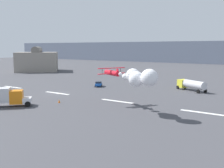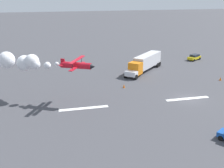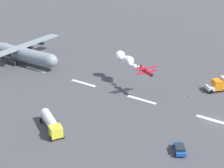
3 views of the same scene
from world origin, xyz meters
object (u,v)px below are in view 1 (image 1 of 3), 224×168
traffic_cone_near (1,92)px  traffic_cone_far (59,101)px  airport_staff_sedan (99,84)px  stunt_biplane_red (136,77)px  fuel_tanker_truck (191,84)px

traffic_cone_near → traffic_cone_far: (20.98, -0.16, 0.00)m
airport_staff_sedan → traffic_cone_far: (7.60, -23.68, -0.44)m
traffic_cone_far → stunt_biplane_red: bearing=4.4°
stunt_biplane_red → traffic_cone_near: (-38.64, -1.19, -6.09)m
stunt_biplane_red → traffic_cone_far: bearing=-175.6°
stunt_biplane_red → traffic_cone_near: bearing=-178.2°
airport_staff_sedan → traffic_cone_far: bearing=-72.2°
fuel_tanker_truck → traffic_cone_near: fuel_tanker_truck is taller
airport_staff_sedan → traffic_cone_far: size_ratio=5.79×
stunt_biplane_red → traffic_cone_far: size_ratio=20.96×
fuel_tanker_truck → traffic_cone_near: bearing=-141.3°
stunt_biplane_red → fuel_tanker_truck: bearing=89.8°
fuel_tanker_truck → airport_staff_sedan: fuel_tanker_truck is taller
stunt_biplane_red → traffic_cone_near: 39.14m
traffic_cone_far → airport_staff_sedan: bearing=107.8°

